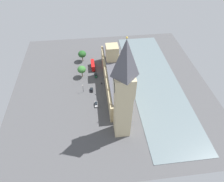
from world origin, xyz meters
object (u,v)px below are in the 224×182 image
(car_silver_far_end, at_px, (96,104))
(plane_tree_by_river_gate, at_px, (82,69))
(street_lamp_midblock, at_px, (83,87))
(double_decker_bus_leading, at_px, (93,65))
(plane_tree_trailing, at_px, (82,54))
(car_black_kerbside, at_px, (92,90))
(pedestrian_under_trees, at_px, (102,83))
(parliament_building, at_px, (114,75))
(car_dark_green_near_tower, at_px, (96,75))
(clock_tower, at_px, (124,93))

(car_silver_far_end, distance_m, plane_tree_by_river_gate, 30.91)
(plane_tree_by_river_gate, relative_size, street_lamp_midblock, 1.42)
(double_decker_bus_leading, relative_size, plane_tree_trailing, 1.15)
(car_black_kerbside, relative_size, pedestrian_under_trees, 2.35)
(parliament_building, height_order, car_dark_green_near_tower, parliament_building)
(car_silver_far_end, bearing_deg, car_black_kerbside, -80.18)
(car_silver_far_end, height_order, plane_tree_by_river_gate, plane_tree_by_river_gate)
(car_dark_green_near_tower, xyz_separation_m, street_lamp_midblock, (9.23, 15.64, 3.57))
(car_black_kerbside, height_order, street_lamp_midblock, street_lamp_midblock)
(plane_tree_trailing, bearing_deg, double_decker_bus_leading, 126.89)
(pedestrian_under_trees, distance_m, street_lamp_midblock, 14.79)
(street_lamp_midblock, bearing_deg, car_silver_far_end, 121.47)
(double_decker_bus_leading, bearing_deg, car_silver_far_end, 88.84)
(car_dark_green_near_tower, height_order, plane_tree_by_river_gate, plane_tree_by_river_gate)
(parliament_building, xyz_separation_m, clock_tower, (0.66, 39.97, 22.80))
(car_dark_green_near_tower, distance_m, plane_tree_by_river_gate, 11.23)
(parliament_building, distance_m, car_silver_far_end, 24.28)
(street_lamp_midblock, bearing_deg, car_black_kerbside, -172.43)
(parliament_building, xyz_separation_m, plane_tree_trailing, (21.23, -29.64, -0.93))
(pedestrian_under_trees, bearing_deg, parliament_building, 122.09)
(clock_tower, distance_m, street_lamp_midblock, 47.12)
(parliament_building, relative_size, clock_tower, 1.10)
(double_decker_bus_leading, distance_m, pedestrian_under_trees, 20.10)
(double_decker_bus_leading, relative_size, car_black_kerbside, 2.63)
(car_dark_green_near_tower, bearing_deg, plane_tree_trailing, -68.14)
(plane_tree_by_river_gate, distance_m, plane_tree_trailing, 19.50)
(car_dark_green_near_tower, xyz_separation_m, car_silver_far_end, (1.41, 28.40, 0.00))
(clock_tower, height_order, car_black_kerbside, clock_tower)
(double_decker_bus_leading, xyz_separation_m, pedestrian_under_trees, (-5.07, 19.36, -1.86))
(car_dark_green_near_tower, height_order, plane_tree_trailing, plane_tree_trailing)
(pedestrian_under_trees, bearing_deg, double_decker_bus_leading, -132.46)
(double_decker_bus_leading, xyz_separation_m, plane_tree_by_river_gate, (8.18, 9.33, 3.86))
(double_decker_bus_leading, distance_m, car_silver_far_end, 38.62)
(pedestrian_under_trees, distance_m, plane_tree_by_river_gate, 17.57)
(car_dark_green_near_tower, xyz_separation_m, plane_tree_by_river_gate, (9.69, -0.85, 5.61))
(parliament_building, distance_m, double_decker_bus_leading, 24.22)
(clock_tower, distance_m, car_silver_far_end, 38.20)
(car_dark_green_near_tower, distance_m, car_silver_far_end, 28.44)
(car_dark_green_near_tower, bearing_deg, double_decker_bus_leading, -83.89)
(parliament_building, xyz_separation_m, car_dark_green_near_tower, (12.08, -9.30, -6.50))
(car_dark_green_near_tower, relative_size, pedestrian_under_trees, 2.71)
(clock_tower, relative_size, street_lamp_midblock, 9.13)
(double_decker_bus_leading, height_order, pedestrian_under_trees, double_decker_bus_leading)
(plane_tree_by_river_gate, height_order, street_lamp_midblock, plane_tree_by_river_gate)
(double_decker_bus_leading, xyz_separation_m, street_lamp_midblock, (7.71, 25.81, 1.82))
(car_black_kerbside, height_order, pedestrian_under_trees, car_black_kerbside)
(pedestrian_under_trees, bearing_deg, plane_tree_by_river_gate, -94.26)
(parliament_building, height_order, plane_tree_by_river_gate, parliament_building)
(parliament_building, bearing_deg, street_lamp_midblock, 16.57)
(clock_tower, relative_size, car_black_kerbside, 14.51)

